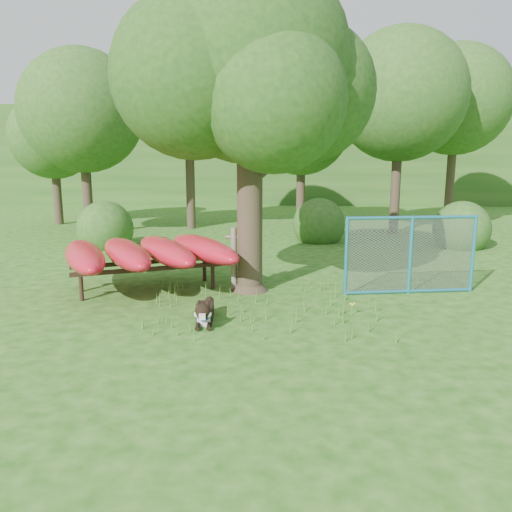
{
  "coord_description": "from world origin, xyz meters",
  "views": [
    {
      "loc": [
        0.67,
        -8.22,
        2.87
      ],
      "look_at": [
        0.2,
        1.2,
        1.0
      ],
      "focal_mm": 35.0,
      "sensor_mm": 36.0,
      "label": 1
    }
  ],
  "objects_px": {
    "husky_dog": "(205,313)",
    "fence_section": "(410,255)",
    "oak_tree": "(247,74)",
    "kayak_rack": "(146,252)"
  },
  "relations": [
    {
      "from": "kayak_rack",
      "to": "husky_dog",
      "type": "bearing_deg",
      "value": -76.38
    },
    {
      "from": "oak_tree",
      "to": "husky_dog",
      "type": "xyz_separation_m",
      "value": [
        -0.62,
        -2.27,
        -4.35
      ]
    },
    {
      "from": "kayak_rack",
      "to": "fence_section",
      "type": "bearing_deg",
      "value": -22.69
    },
    {
      "from": "husky_dog",
      "to": "kayak_rack",
      "type": "bearing_deg",
      "value": 121.8
    },
    {
      "from": "kayak_rack",
      "to": "husky_dog",
      "type": "distance_m",
      "value": 2.75
    },
    {
      "from": "husky_dog",
      "to": "fence_section",
      "type": "height_order",
      "value": "fence_section"
    },
    {
      "from": "fence_section",
      "to": "husky_dog",
      "type": "bearing_deg",
      "value": -160.93
    },
    {
      "from": "oak_tree",
      "to": "husky_dog",
      "type": "bearing_deg",
      "value": -105.31
    },
    {
      "from": "oak_tree",
      "to": "fence_section",
      "type": "height_order",
      "value": "oak_tree"
    },
    {
      "from": "oak_tree",
      "to": "kayak_rack",
      "type": "xyz_separation_m",
      "value": [
        -2.21,
        -0.12,
        -3.69
      ]
    }
  ]
}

